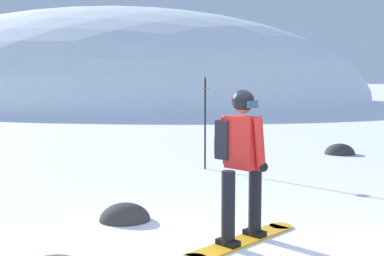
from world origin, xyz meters
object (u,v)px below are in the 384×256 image
(snowboarder_main, at_px, (240,161))
(rock_dark, at_px, (340,154))
(piste_marker_near, at_px, (205,116))
(rock_mid, at_px, (125,221))

(snowboarder_main, relative_size, rock_dark, 2.31)
(piste_marker_near, bearing_deg, rock_mid, -113.93)
(snowboarder_main, height_order, rock_dark, snowboarder_main)
(piste_marker_near, bearing_deg, snowboarder_main, -93.60)
(rock_dark, height_order, rock_mid, rock_dark)
(snowboarder_main, height_order, piste_marker_near, piste_marker_near)
(snowboarder_main, bearing_deg, piste_marker_near, 86.40)
(piste_marker_near, height_order, rock_mid, piste_marker_near)
(piste_marker_near, bearing_deg, rock_dark, 23.82)
(rock_dark, bearing_deg, snowboarder_main, -122.00)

